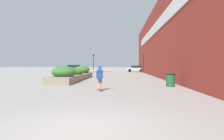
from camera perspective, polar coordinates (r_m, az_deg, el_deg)
name	(u,v)px	position (r m, az deg, el deg)	size (l,w,h in m)	color
ground_plane	(82,129)	(4.73, -8.57, -16.37)	(300.00, 300.00, 0.00)	gray
building_wall_right	(157,41)	(25.88, 12.82, 8.14)	(0.67, 48.85, 8.99)	maroon
planter_box	(74,75)	(19.96, -10.72, -1.31)	(1.97, 11.10, 1.37)	gray
skateboard	(100,90)	(11.29, -3.53, -5.62)	(0.46, 0.64, 0.09)	maroon
skateboarder	(100,75)	(11.22, -3.54, -1.39)	(1.16, 0.62, 1.34)	tan
trash_bin	(170,80)	(13.98, 16.34, -2.82)	(0.60, 0.60, 0.86)	#1E5B33
car_leftmost	(135,68)	(43.74, 6.72, 0.44)	(4.02, 1.87, 1.38)	#BCBCC1
car_center_left	(170,68)	(42.93, 16.31, 0.42)	(3.85, 1.97, 1.47)	navy
car_center_right	(73,68)	(45.25, -11.03, 0.56)	(4.44, 2.04, 1.54)	navy
traffic_light_left	(93,60)	(39.19, -5.32, 2.78)	(0.28, 0.30, 3.56)	black
traffic_light_right	(143,60)	(38.80, 8.91, 2.76)	(0.28, 0.30, 3.52)	black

